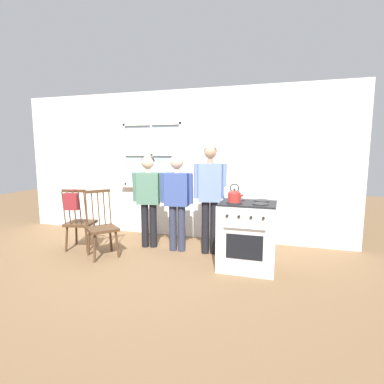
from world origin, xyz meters
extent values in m
plane|color=brown|center=(0.00, 0.00, 0.00)|extent=(16.00, 16.00, 0.00)
cube|color=white|center=(-2.12, 1.40, 1.35)|extent=(2.15, 0.06, 2.70)
cube|color=white|center=(1.67, 1.40, 1.35)|extent=(3.06, 0.06, 2.70)
cube|color=white|center=(-0.45, 1.40, 0.47)|extent=(1.19, 0.06, 0.94)
cube|color=white|center=(-0.45, 1.40, 2.41)|extent=(1.19, 0.06, 0.57)
cube|color=silver|center=(-0.45, 1.32, 0.92)|extent=(1.25, 0.10, 0.03)
cube|color=#9EB7C6|center=(-0.45, 1.41, 1.53)|extent=(1.13, 0.01, 1.13)
cube|color=silver|center=(-0.45, 1.38, 1.53)|extent=(0.04, 0.02, 1.19)
cube|color=silver|center=(-0.45, 1.38, 1.53)|extent=(1.19, 0.02, 0.04)
cube|color=silver|center=(-1.03, 1.38, 1.53)|extent=(0.04, 0.03, 1.19)
cube|color=silver|center=(0.12, 1.38, 1.53)|extent=(0.04, 0.03, 1.19)
cube|color=silver|center=(-0.45, 1.38, 2.11)|extent=(1.19, 0.03, 0.04)
cube|color=silver|center=(-0.45, 1.38, 0.96)|extent=(1.19, 0.03, 0.04)
cube|color=#4C331E|center=(-1.21, 0.19, 0.43)|extent=(0.49, 0.47, 0.04)
cylinder|color=#4C331E|center=(-1.07, 0.38, 0.20)|extent=(0.06, 0.08, 0.41)
cylinder|color=#4C331E|center=(-1.40, 0.31, 0.20)|extent=(0.07, 0.06, 0.41)
cylinder|color=#4C331E|center=(-1.01, 0.06, 0.20)|extent=(0.07, 0.06, 0.41)
cylinder|color=#4C331E|center=(-1.34, 0.00, 0.20)|extent=(0.06, 0.08, 0.41)
cylinder|color=#4C331E|center=(-1.00, 0.05, 0.70)|extent=(0.03, 0.08, 0.54)
cylinder|color=#4C331E|center=(-1.09, 0.04, 0.70)|extent=(0.03, 0.08, 0.54)
cylinder|color=#4C331E|center=(-1.17, 0.02, 0.70)|extent=(0.03, 0.08, 0.54)
cylinder|color=#4C331E|center=(-1.26, 0.00, 0.70)|extent=(0.03, 0.08, 0.54)
cylinder|color=#4C331E|center=(-1.35, -0.01, 0.70)|extent=(0.03, 0.08, 0.54)
cube|color=#4C331E|center=(-1.17, 0.02, 0.99)|extent=(0.38, 0.11, 0.04)
cube|color=#4C331E|center=(-0.65, -0.02, 0.43)|extent=(0.58, 0.58, 0.04)
cylinder|color=#4C331E|center=(-0.64, -0.26, 0.20)|extent=(0.05, 0.09, 0.41)
cylinder|color=#4C331E|center=(-0.42, 0.00, 0.20)|extent=(0.09, 0.05, 0.41)
cylinder|color=#4C331E|center=(-0.89, -0.05, 0.20)|extent=(0.09, 0.05, 0.41)
cylinder|color=#4C331E|center=(-0.67, 0.21, 0.20)|extent=(0.05, 0.09, 0.41)
cylinder|color=#4C331E|center=(-0.90, -0.05, 0.70)|extent=(0.07, 0.06, 0.54)
cylinder|color=#4C331E|center=(-0.84, 0.02, 0.70)|extent=(0.07, 0.06, 0.54)
cylinder|color=#4C331E|center=(-0.78, 0.09, 0.70)|extent=(0.07, 0.06, 0.54)
cylinder|color=#4C331E|center=(-0.73, 0.16, 0.70)|extent=(0.07, 0.06, 0.54)
cylinder|color=#4C331E|center=(-0.67, 0.22, 0.70)|extent=(0.07, 0.06, 0.54)
cube|color=#4C331E|center=(-0.78, 0.09, 0.99)|extent=(0.28, 0.32, 0.04)
cylinder|color=black|center=(-0.24, 0.59, 0.37)|extent=(0.12, 0.12, 0.74)
cylinder|color=black|center=(-0.11, 0.62, 0.37)|extent=(0.12, 0.12, 0.74)
cube|color=#4C7560|center=(-0.17, 0.61, 1.00)|extent=(0.40, 0.29, 0.52)
cylinder|color=#4C7560|center=(-0.38, 0.54, 1.02)|extent=(0.10, 0.12, 0.48)
cylinder|color=#4C7560|center=(0.05, 0.64, 1.02)|extent=(0.10, 0.12, 0.48)
cylinder|color=beige|center=(-0.17, 0.61, 1.29)|extent=(0.10, 0.10, 0.06)
sphere|color=beige|center=(-0.17, 0.61, 1.43)|extent=(0.21, 0.21, 0.21)
ellipsoid|color=black|center=(-0.18, 0.62, 1.44)|extent=(0.22, 0.22, 0.17)
cylinder|color=#2D3347|center=(0.27, 0.56, 0.37)|extent=(0.12, 0.12, 0.75)
cylinder|color=#2D3347|center=(0.42, 0.57, 0.37)|extent=(0.12, 0.12, 0.75)
cube|color=#384C8E|center=(0.34, 0.57, 1.01)|extent=(0.39, 0.25, 0.52)
cylinder|color=#384C8E|center=(0.12, 0.52, 1.03)|extent=(0.09, 0.12, 0.49)
cylinder|color=#384C8E|center=(0.57, 0.57, 1.03)|extent=(0.09, 0.12, 0.49)
cylinder|color=beige|center=(0.34, 0.57, 1.30)|extent=(0.10, 0.10, 0.06)
sphere|color=beige|center=(0.34, 0.57, 1.44)|extent=(0.21, 0.21, 0.21)
ellipsoid|color=silver|center=(0.34, 0.58, 1.46)|extent=(0.22, 0.22, 0.17)
cylinder|color=black|center=(0.81, 0.58, 0.42)|extent=(0.12, 0.12, 0.84)
cylinder|color=black|center=(0.94, 0.61, 0.42)|extent=(0.12, 0.12, 0.84)
cube|color=#6B84B7|center=(0.88, 0.60, 1.13)|extent=(0.39, 0.28, 0.59)
cylinder|color=#6B84B7|center=(0.67, 0.53, 1.15)|extent=(0.10, 0.13, 0.54)
cylinder|color=#6B84B7|center=(1.09, 0.62, 1.15)|extent=(0.10, 0.13, 0.54)
cylinder|color=tan|center=(0.88, 0.60, 1.46)|extent=(0.10, 0.10, 0.07)
sphere|color=tan|center=(0.88, 0.60, 1.59)|extent=(0.19, 0.19, 0.19)
ellipsoid|color=#332319|center=(0.87, 0.61, 1.61)|extent=(0.20, 0.20, 0.16)
cube|color=silver|center=(1.51, 0.18, 0.45)|extent=(0.75, 0.64, 0.90)
cube|color=black|center=(1.51, 0.18, 0.91)|extent=(0.74, 0.61, 0.02)
cylinder|color=#2D2D30|center=(1.34, 0.05, 0.93)|extent=(0.20, 0.20, 0.02)
cylinder|color=#2D2D30|center=(1.68, 0.05, 0.93)|extent=(0.20, 0.20, 0.02)
cylinder|color=#2D2D30|center=(1.34, 0.31, 0.93)|extent=(0.20, 0.20, 0.02)
cylinder|color=#2D2D30|center=(1.68, 0.31, 0.93)|extent=(0.20, 0.20, 0.02)
cube|color=silver|center=(1.51, 0.47, 1.00)|extent=(0.75, 0.06, 0.16)
cube|color=black|center=(1.51, -0.15, 0.40)|extent=(0.47, 0.01, 0.32)
cylinder|color=silver|center=(1.51, -0.17, 0.65)|extent=(0.53, 0.02, 0.02)
cylinder|color=#232326|center=(1.28, -0.15, 0.79)|extent=(0.04, 0.02, 0.04)
cylinder|color=#232326|center=(1.43, -0.15, 0.79)|extent=(0.04, 0.02, 0.04)
cylinder|color=#232326|center=(1.58, -0.15, 0.79)|extent=(0.04, 0.02, 0.04)
cylinder|color=#232326|center=(1.74, -0.15, 0.79)|extent=(0.04, 0.02, 0.04)
cylinder|color=red|center=(1.34, 0.05, 1.00)|extent=(0.17, 0.17, 0.12)
ellipsoid|color=red|center=(1.34, 0.05, 1.06)|extent=(0.16, 0.16, 0.07)
sphere|color=black|center=(1.34, 0.05, 1.10)|extent=(0.03, 0.03, 0.03)
cylinder|color=red|center=(1.42, 0.05, 1.02)|extent=(0.08, 0.03, 0.07)
torus|color=black|center=(1.34, 0.05, 1.12)|extent=(0.12, 0.01, 0.12)
cylinder|color=#935B3D|center=(-0.67, 1.31, 0.98)|extent=(0.17, 0.17, 0.08)
cylinder|color=#33261C|center=(-0.67, 1.31, 1.02)|extent=(0.15, 0.15, 0.01)
cone|color=#2D7038|center=(-0.65, 1.32, 1.10)|extent=(0.06, 0.04, 0.16)
cone|color=#2D7038|center=(-0.69, 1.32, 1.07)|extent=(0.05, 0.05, 0.10)
cone|color=#2D7038|center=(-0.67, 1.29, 1.08)|extent=(0.04, 0.07, 0.11)
cube|color=maroon|center=(-1.16, -0.07, 0.84)|extent=(0.23, 0.13, 0.26)
torus|color=maroon|center=(-1.17, 0.01, 1.01)|extent=(0.14, 0.14, 0.01)
camera|label=1|loc=(1.95, -3.86, 1.62)|focal=28.00mm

